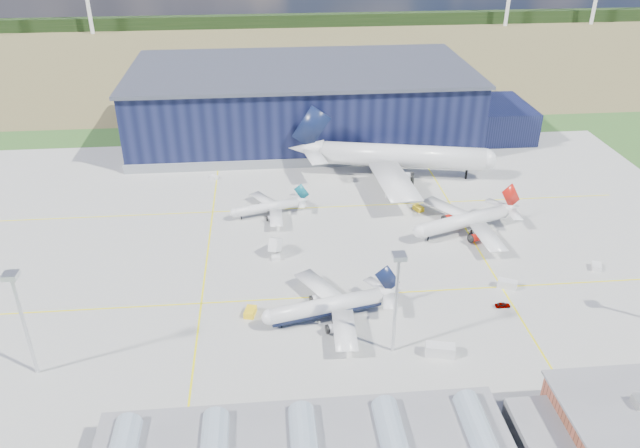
# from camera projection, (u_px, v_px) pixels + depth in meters

# --- Properties ---
(ground) EXTENTS (600.00, 600.00, 0.00)m
(ground) POSITION_uv_depth(u_px,v_px,m) (328.00, 273.00, 152.27)
(ground) COLOR #2D5921
(ground) RESTS_ON ground
(apron) EXTENTS (220.00, 160.00, 0.08)m
(apron) POSITION_uv_depth(u_px,v_px,m) (324.00, 251.00, 161.00)
(apron) COLOR #AAA9A4
(apron) RESTS_ON ground
(farmland) EXTENTS (600.00, 220.00, 0.01)m
(farmland) POSITION_uv_depth(u_px,v_px,m) (287.00, 56.00, 344.52)
(farmland) COLOR olive
(farmland) RESTS_ON ground
(treeline) EXTENTS (600.00, 8.00, 8.00)m
(treeline) POSITION_uv_depth(u_px,v_px,m) (281.00, 21.00, 412.51)
(treeline) COLOR black
(treeline) RESTS_ON ground
(hangar) EXTENTS (145.00, 62.00, 26.10)m
(hangar) POSITION_uv_depth(u_px,v_px,m) (309.00, 106.00, 229.78)
(hangar) COLOR black
(hangar) RESTS_ON ground
(light_mast_west) EXTENTS (2.60, 2.60, 23.00)m
(light_mast_west) POSITION_uv_depth(u_px,v_px,m) (20.00, 308.00, 113.75)
(light_mast_west) COLOR silver
(light_mast_west) RESTS_ON ground
(light_mast_center) EXTENTS (2.60, 2.60, 23.00)m
(light_mast_center) POSITION_uv_depth(u_px,v_px,m) (397.00, 288.00, 119.48)
(light_mast_center) COLOR silver
(light_mast_center) RESTS_ON ground
(airliner_navy) EXTENTS (38.68, 38.15, 10.54)m
(airliner_navy) POSITION_uv_depth(u_px,v_px,m) (326.00, 299.00, 133.68)
(airliner_navy) COLOR silver
(airliner_navy) RESTS_ON ground
(airliner_red) EXTENTS (44.34, 43.88, 11.41)m
(airliner_red) POSITION_uv_depth(u_px,v_px,m) (464.00, 214.00, 166.93)
(airliner_red) COLOR silver
(airliner_red) RESTS_ON ground
(airliner_widebody) EXTENTS (78.94, 77.83, 21.73)m
(airliner_widebody) POSITION_uv_depth(u_px,v_px,m) (403.00, 145.00, 197.54)
(airliner_widebody) COLOR silver
(airliner_widebody) RESTS_ON ground
(airliner_regional) EXTENTS (29.61, 29.25, 7.88)m
(airliner_regional) POSITION_uv_depth(u_px,v_px,m) (267.00, 203.00, 176.83)
(airliner_regional) COLOR silver
(airliner_regional) RESTS_ON ground
(gse_tug_a) EXTENTS (3.02, 4.05, 1.51)m
(gse_tug_a) POSITION_uv_depth(u_px,v_px,m) (250.00, 312.00, 136.98)
(gse_tug_a) COLOR yellow
(gse_tug_a) RESTS_ON ground
(gse_van_a) EXTENTS (6.26, 3.80, 2.54)m
(gse_van_a) POSITION_uv_depth(u_px,v_px,m) (440.00, 350.00, 125.00)
(gse_van_a) COLOR silver
(gse_van_a) RESTS_ON ground
(gse_cart_a) EXTENTS (3.21, 3.73, 1.36)m
(gse_cart_a) POSITION_uv_depth(u_px,v_px,m) (597.00, 267.00, 153.44)
(gse_cart_a) COLOR silver
(gse_cart_a) RESTS_ON ground
(gse_van_b) EXTENTS (4.90, 3.83, 2.04)m
(gse_van_b) POSITION_uv_depth(u_px,v_px,m) (507.00, 284.00, 146.08)
(gse_van_b) COLOR silver
(gse_van_b) RESTS_ON ground
(gse_tug_c) EXTENTS (3.06, 3.69, 1.39)m
(gse_tug_c) POSITION_uv_depth(u_px,v_px,m) (418.00, 208.00, 181.00)
(gse_tug_c) COLOR yellow
(gse_tug_c) RESTS_ON ground
(gse_cart_b) EXTENTS (3.24, 3.13, 1.18)m
(gse_cart_b) POSITION_uv_depth(u_px,v_px,m) (214.00, 177.00, 200.38)
(gse_cart_b) COLOR silver
(gse_cart_b) RESTS_ON ground
(airstair) EXTENTS (3.69, 5.80, 3.45)m
(airstair) POSITION_uv_depth(u_px,v_px,m) (275.00, 248.00, 159.09)
(airstair) COLOR silver
(airstair) RESTS_ON ground
(car_a) EXTENTS (3.40, 1.39, 1.16)m
(car_a) POSITION_uv_depth(u_px,v_px,m) (503.00, 305.00, 139.59)
(car_a) COLOR #99999E
(car_a) RESTS_ON ground
(car_b) EXTENTS (4.15, 2.72, 1.29)m
(car_b) POSITION_uv_depth(u_px,v_px,m) (596.00, 380.00, 118.27)
(car_b) COLOR #99999E
(car_b) RESTS_ON ground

